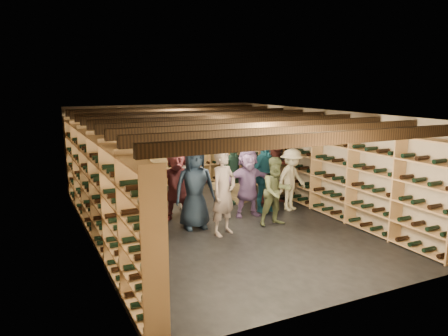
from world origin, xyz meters
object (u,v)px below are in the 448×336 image
crate_stack_right (240,192)px  person_1 (147,210)px  person_5 (177,184)px  person_12 (273,167)px  person_3 (292,180)px  person_10 (233,173)px  person_11 (248,183)px  person_4 (264,176)px  person_7 (224,193)px  person_8 (277,167)px  person_6 (195,188)px  person_9 (186,178)px  person_0 (137,201)px  person_2 (276,191)px  crate_stack_left (148,190)px  crate_loose (219,185)px

crate_stack_right → person_1: size_ratio=0.38×
person_5 → person_12: (2.92, 0.66, 0.03)m
person_3 → person_5: bearing=151.4°
person_10 → person_11: (-0.20, -1.14, 0.02)m
person_4 → person_5: (-2.06, 0.32, -0.05)m
person_3 → person_7: (-2.21, -0.86, 0.12)m
person_3 → person_8: bearing=71.5°
person_6 → person_9: person_6 is taller
person_0 → person_2: person_0 is taller
person_5 → person_7: size_ratio=0.93×
person_6 → person_3: bearing=12.6°
crate_stack_right → person_1: person_1 is taller
person_6 → person_12: size_ratio=1.04×
person_1 → person_10: (2.86, 2.22, 0.00)m
person_0 → person_7: bearing=-10.8°
crate_stack_left → crate_loose: size_ratio=1.36×
crate_loose → person_11: person_11 is taller
crate_stack_right → person_5: size_ratio=0.36×
crate_loose → person_4: bearing=-90.4°
person_6 → person_10: person_6 is taller
crate_loose → person_7: 4.01m
person_11 → person_1: bearing=-148.6°
crate_stack_left → person_10: person_10 is taller
person_5 → person_12: bearing=31.3°
person_0 → person_1: person_1 is taller
crate_loose → person_9: size_ratio=0.32×
crate_stack_right → person_2: person_2 is taller
person_5 → person_8: size_ratio=0.87×
person_2 → person_4: 1.03m
person_6 → person_10: size_ratio=1.13×
person_1 → person_2: 2.90m
person_5 → person_6: 0.74m
crate_stack_left → person_12: (3.15, -0.90, 0.50)m
crate_loose → person_12: person_12 is taller
person_11 → person_8: bearing=37.6°
person_4 → person_5: 2.08m
person_4 → person_6: 1.97m
crate_loose → person_0: 4.54m
person_8 → person_4: bearing=-144.0°
person_3 → person_12: 1.18m
person_0 → person_7: person_7 is taller
person_5 → person_9: 0.78m
person_8 → person_7: bearing=-145.6°
person_0 → person_8: 4.00m
person_8 → person_10: 1.12m
person_8 → person_12: (0.21, 0.51, -0.09)m
person_6 → person_9: 1.41m
person_5 → person_11: 1.60m
person_4 → person_5: size_ratio=1.07×
person_0 → person_1: bearing=-83.5°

